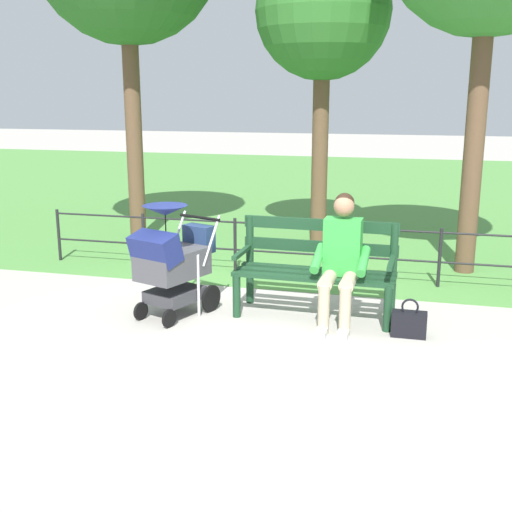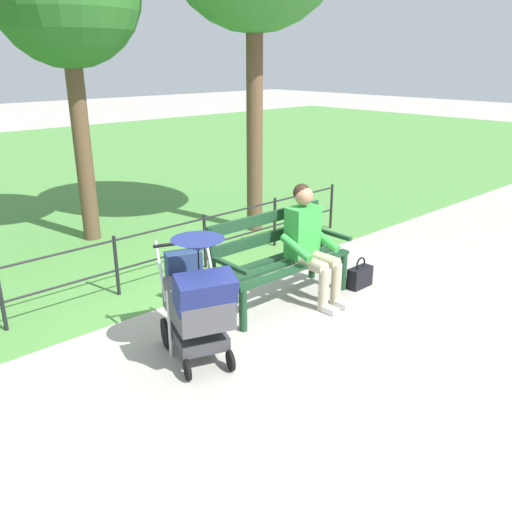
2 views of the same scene
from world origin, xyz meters
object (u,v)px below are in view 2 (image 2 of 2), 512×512
Objects in this scene: stroller at (198,298)px; handbag at (360,277)px; park_bench at (277,254)px; person_on_bench at (310,241)px.

stroller reaches higher than handbag.
stroller is 3.11× the size of handbag.
handbag is (-0.95, 0.42, -0.40)m from park_bench.
handbag is at bearing 163.65° from person_on_bench.
park_bench is 1.40× the size of stroller.
park_bench is at bearing -24.00° from handbag.
person_on_bench is at bearing -172.86° from stroller.
park_bench is at bearing -39.62° from person_on_bench.
person_on_bench reaches higher than handbag.
stroller is (1.66, 0.21, -0.08)m from person_on_bench.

